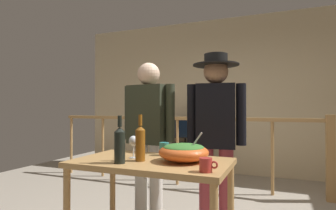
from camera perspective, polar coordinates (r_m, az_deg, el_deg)
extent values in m
cube|color=beige|center=(5.13, 15.21, 1.96)|extent=(6.36, 0.10, 2.83)
cylinder|color=#B2844C|center=(5.39, -19.41, -7.90)|extent=(0.04, 0.04, 1.00)
cylinder|color=#B2844C|center=(4.97, -13.37, -8.55)|extent=(0.04, 0.04, 1.00)
cylinder|color=#B2844C|center=(4.60, -6.26, -9.18)|extent=(0.04, 0.04, 1.00)
cylinder|color=#B2844C|center=(4.32, 1.93, -9.74)|extent=(0.04, 0.04, 1.00)
cylinder|color=#B2844C|center=(4.14, 11.08, -10.14)|extent=(0.04, 0.04, 1.00)
cylinder|color=#B2844C|center=(4.07, 20.83, -10.28)|extent=(0.04, 0.04, 1.00)
cylinder|color=#B2844C|center=(4.11, 30.66, -10.13)|extent=(0.04, 0.04, 1.00)
cube|color=#B2844C|center=(4.27, 1.93, -2.78)|extent=(4.22, 0.07, 0.05)
cube|color=#B2844C|center=(4.10, 30.66, -9.44)|extent=(0.10, 0.10, 1.10)
cube|color=#38281E|center=(5.07, 3.61, -11.00)|extent=(0.90, 0.40, 0.54)
cube|color=black|center=(5.03, 3.61, -7.84)|extent=(0.20, 0.12, 0.02)
cylinder|color=black|center=(5.02, 3.60, -7.28)|extent=(0.03, 0.03, 0.08)
cube|color=black|center=(4.98, 3.49, -4.73)|extent=(0.65, 0.06, 0.37)
cube|color=black|center=(4.95, 3.39, -4.75)|extent=(0.60, 0.01, 0.33)
cube|color=#B2844C|center=(2.08, -3.42, -11.86)|extent=(1.14, 0.66, 0.04)
cylinder|color=#B2844C|center=(2.68, -11.42, -18.06)|extent=(0.05, 0.05, 0.76)
ellipsoid|color=#DB5B23|center=(2.01, 3.26, -9.80)|extent=(0.36, 0.36, 0.13)
ellipsoid|color=#38702D|center=(2.01, 3.26, -8.80)|extent=(0.30, 0.30, 0.06)
cylinder|color=silver|center=(1.98, 5.27, -8.22)|extent=(0.13, 0.01, 0.19)
cylinder|color=silver|center=(2.17, -7.20, -10.80)|extent=(0.06, 0.06, 0.01)
cylinder|color=silver|center=(2.16, -7.19, -9.48)|extent=(0.01, 0.01, 0.10)
ellipsoid|color=silver|center=(2.15, -7.19, -7.38)|extent=(0.07, 0.07, 0.08)
cylinder|color=black|center=(1.97, -9.99, -8.69)|extent=(0.08, 0.08, 0.22)
cone|color=black|center=(1.96, -9.98, -5.00)|extent=(0.08, 0.08, 0.03)
cylinder|color=black|center=(1.95, -9.97, -3.33)|extent=(0.03, 0.03, 0.08)
cylinder|color=brown|center=(2.03, -5.77, -8.36)|extent=(0.07, 0.07, 0.23)
cone|color=brown|center=(2.02, -5.77, -4.73)|extent=(0.07, 0.07, 0.03)
cylinder|color=brown|center=(2.02, -5.77, -3.13)|extent=(0.03, 0.03, 0.08)
cylinder|color=teal|center=(2.27, -0.81, -9.08)|extent=(0.08, 0.08, 0.11)
torus|color=teal|center=(2.25, 0.39, -9.02)|extent=(0.05, 0.01, 0.05)
cylinder|color=#B7332D|center=(1.71, 7.83, -12.21)|extent=(0.08, 0.08, 0.09)
torus|color=#B7332D|center=(1.70, 9.54, -12.15)|extent=(0.05, 0.01, 0.05)
cylinder|color=beige|center=(2.83, -2.48, -16.39)|extent=(0.13, 0.13, 0.83)
cylinder|color=beige|center=(2.93, -5.57, -15.86)|extent=(0.13, 0.13, 0.83)
cube|color=#2D3323|center=(2.78, -4.04, -1.93)|extent=(0.43, 0.27, 0.59)
cylinder|color=#2D3323|center=(2.64, 0.46, -1.68)|extent=(0.09, 0.09, 0.56)
cylinder|color=#2D3323|center=(2.92, -8.10, -1.58)|extent=(0.09, 0.09, 0.56)
sphere|color=beige|center=(2.80, -4.03, 6.42)|extent=(0.23, 0.23, 0.23)
cylinder|color=#9E3842|center=(2.66, 11.98, -17.50)|extent=(0.13, 0.13, 0.82)
cylinder|color=#9E3842|center=(2.67, 7.93, -17.43)|extent=(0.13, 0.13, 0.82)
cube|color=black|center=(2.55, 9.91, -2.21)|extent=(0.37, 0.27, 0.58)
cylinder|color=black|center=(2.54, 14.92, -1.88)|extent=(0.09, 0.09, 0.55)
cylinder|color=black|center=(2.58, 4.97, -1.88)|extent=(0.09, 0.09, 0.55)
sphere|color=#A37556|center=(2.57, 9.90, 6.82)|extent=(0.23, 0.23, 0.23)
cylinder|color=black|center=(2.58, 9.89, 8.18)|extent=(0.42, 0.42, 0.01)
cylinder|color=black|center=(2.59, 9.89, 9.28)|extent=(0.21, 0.21, 0.10)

